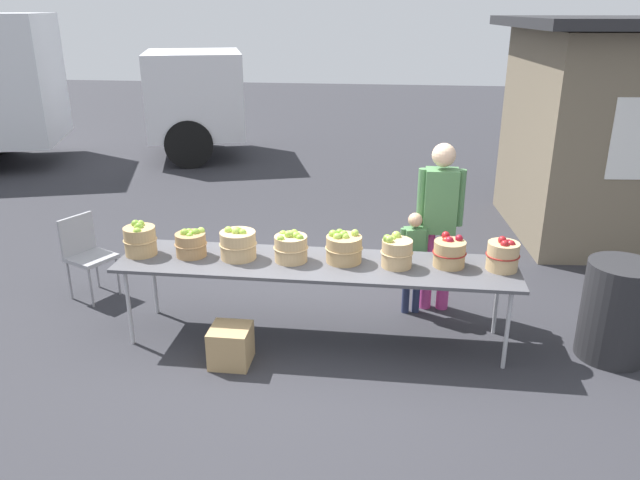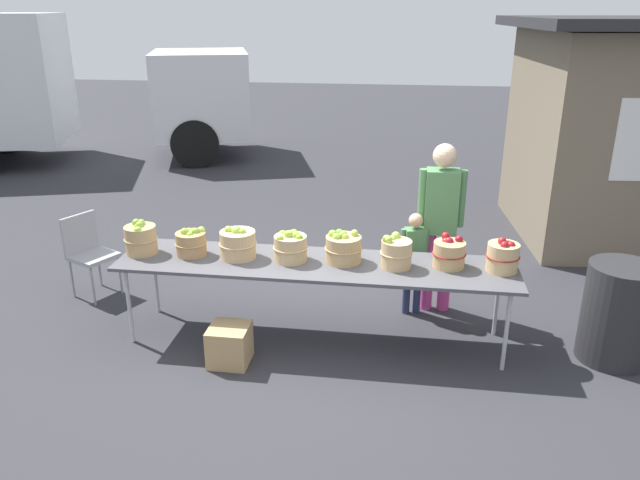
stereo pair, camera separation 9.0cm
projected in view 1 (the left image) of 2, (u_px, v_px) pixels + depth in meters
ground_plane at (316, 338)px, 5.65m from camera, size 40.00×40.00×0.00m
market_table at (316, 266)px, 5.40m from camera, size 3.50×0.76×0.75m
apple_basket_green_0 at (140, 239)px, 5.53m from camera, size 0.30×0.30×0.31m
apple_basket_green_1 at (191, 243)px, 5.50m from camera, size 0.29×0.29×0.26m
apple_basket_green_2 at (238, 244)px, 5.44m from camera, size 0.34×0.34×0.30m
apple_basket_green_3 at (291, 247)px, 5.39m from camera, size 0.31×0.31×0.28m
apple_basket_green_4 at (344, 248)px, 5.37m from camera, size 0.33×0.33×0.29m
apple_basket_green_5 at (396, 252)px, 5.27m from camera, size 0.28×0.28×0.30m
apple_basket_red_0 at (449, 253)px, 5.28m from camera, size 0.29×0.29×0.28m
apple_basket_red_1 at (503, 255)px, 5.20m from camera, size 0.29×0.29×0.30m
vendor_adult at (440, 215)px, 5.88m from camera, size 0.44×0.22×1.68m
child_customer at (413, 255)px, 5.92m from camera, size 0.27×0.18×1.04m
folding_chair at (86, 250)px, 6.31m from camera, size 0.53×0.53×0.86m
trash_barrel at (617, 311)px, 5.22m from camera, size 0.58×0.58×0.87m
produce_crate at (231, 345)px, 5.20m from camera, size 0.33×0.33×0.33m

